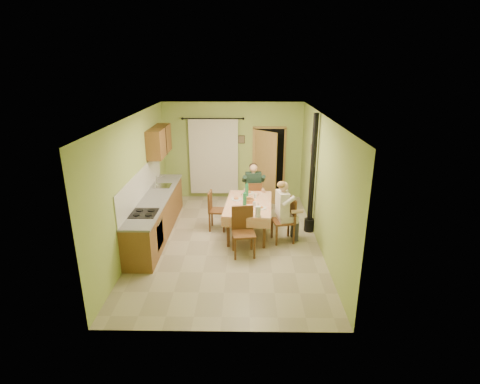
{
  "coord_description": "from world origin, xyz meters",
  "views": [
    {
      "loc": [
        0.36,
        -7.63,
        3.83
      ],
      "look_at": [
        0.25,
        0.1,
        1.15
      ],
      "focal_mm": 28.0,
      "sensor_mm": 36.0,
      "label": 1
    }
  ],
  "objects_px": {
    "chair_far": "(253,206)",
    "man_far": "(253,184)",
    "dining_table": "(248,218)",
    "man_right": "(284,205)",
    "chair_right": "(283,229)",
    "chair_near": "(244,242)",
    "chair_left": "(217,218)",
    "stove_flue": "(311,190)"
  },
  "relations": [
    {
      "from": "chair_far",
      "to": "man_far",
      "type": "height_order",
      "value": "man_far"
    },
    {
      "from": "chair_far",
      "to": "chair_left",
      "type": "relative_size",
      "value": 1.0
    },
    {
      "from": "chair_near",
      "to": "man_far",
      "type": "distance_m",
      "value": 2.18
    },
    {
      "from": "man_right",
      "to": "chair_far",
      "type": "bearing_deg",
      "value": 12.75
    },
    {
      "from": "man_far",
      "to": "man_right",
      "type": "bearing_deg",
      "value": -71.41
    },
    {
      "from": "chair_right",
      "to": "man_far",
      "type": "xyz_separation_m",
      "value": [
        -0.66,
        1.44,
        0.59
      ]
    },
    {
      "from": "dining_table",
      "to": "man_right",
      "type": "relative_size",
      "value": 1.31
    },
    {
      "from": "dining_table",
      "to": "chair_far",
      "type": "height_order",
      "value": "chair_far"
    },
    {
      "from": "chair_right",
      "to": "man_far",
      "type": "height_order",
      "value": "man_far"
    },
    {
      "from": "chair_far",
      "to": "chair_right",
      "type": "bearing_deg",
      "value": -70.7
    },
    {
      "from": "chair_near",
      "to": "chair_right",
      "type": "height_order",
      "value": "chair_near"
    },
    {
      "from": "chair_far",
      "to": "man_right",
      "type": "xyz_separation_m",
      "value": [
        0.64,
        -1.43,
        0.59
      ]
    },
    {
      "from": "chair_far",
      "to": "stove_flue",
      "type": "height_order",
      "value": "stove_flue"
    },
    {
      "from": "dining_table",
      "to": "chair_right",
      "type": "bearing_deg",
      "value": -23.45
    },
    {
      "from": "chair_right",
      "to": "man_far",
      "type": "distance_m",
      "value": 1.69
    },
    {
      "from": "man_right",
      "to": "chair_right",
      "type": "bearing_deg",
      "value": -90.0
    },
    {
      "from": "chair_right",
      "to": "stove_flue",
      "type": "xyz_separation_m",
      "value": [
        0.67,
        0.54,
        0.73
      ]
    },
    {
      "from": "chair_left",
      "to": "man_far",
      "type": "xyz_separation_m",
      "value": [
        0.88,
        0.83,
        0.59
      ]
    },
    {
      "from": "chair_far",
      "to": "man_right",
      "type": "distance_m",
      "value": 1.68
    },
    {
      "from": "dining_table",
      "to": "chair_near",
      "type": "distance_m",
      "value": 1.07
    },
    {
      "from": "dining_table",
      "to": "man_far",
      "type": "distance_m",
      "value": 1.16
    },
    {
      "from": "chair_far",
      "to": "chair_right",
      "type": "distance_m",
      "value": 1.57
    },
    {
      "from": "dining_table",
      "to": "chair_right",
      "type": "distance_m",
      "value": 0.89
    },
    {
      "from": "chair_right",
      "to": "man_far",
      "type": "bearing_deg",
      "value": 13.15
    },
    {
      "from": "dining_table",
      "to": "chair_right",
      "type": "xyz_separation_m",
      "value": [
        0.79,
        -0.41,
        -0.09
      ]
    },
    {
      "from": "chair_near",
      "to": "man_far",
      "type": "relative_size",
      "value": 0.73
    },
    {
      "from": "stove_flue",
      "to": "chair_far",
      "type": "bearing_deg",
      "value": 146.23
    },
    {
      "from": "chair_right",
      "to": "man_right",
      "type": "height_order",
      "value": "man_right"
    },
    {
      "from": "chair_near",
      "to": "chair_left",
      "type": "xyz_separation_m",
      "value": [
        -0.64,
        1.26,
        -0.0
      ]
    },
    {
      "from": "chair_left",
      "to": "chair_right",
      "type": "bearing_deg",
      "value": 73.17
    },
    {
      "from": "stove_flue",
      "to": "chair_near",
      "type": "bearing_deg",
      "value": -142.75
    },
    {
      "from": "chair_far",
      "to": "man_far",
      "type": "distance_m",
      "value": 0.59
    },
    {
      "from": "chair_far",
      "to": "chair_left",
      "type": "height_order",
      "value": "same"
    },
    {
      "from": "chair_far",
      "to": "man_far",
      "type": "relative_size",
      "value": 0.69
    },
    {
      "from": "dining_table",
      "to": "man_right",
      "type": "xyz_separation_m",
      "value": [
        0.77,
        -0.41,
        0.5
      ]
    },
    {
      "from": "chair_far",
      "to": "stove_flue",
      "type": "distance_m",
      "value": 1.75
    },
    {
      "from": "chair_right",
      "to": "dining_table",
      "type": "bearing_deg",
      "value": 51.24
    },
    {
      "from": "chair_right",
      "to": "stove_flue",
      "type": "height_order",
      "value": "stove_flue"
    },
    {
      "from": "chair_right",
      "to": "chair_left",
      "type": "height_order",
      "value": "chair_right"
    },
    {
      "from": "chair_far",
      "to": "stove_flue",
      "type": "xyz_separation_m",
      "value": [
        1.32,
        -0.89,
        0.74
      ]
    },
    {
      "from": "dining_table",
      "to": "stove_flue",
      "type": "relative_size",
      "value": 0.65
    },
    {
      "from": "man_far",
      "to": "chair_far",
      "type": "bearing_deg",
      "value": -90.0
    }
  ]
}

